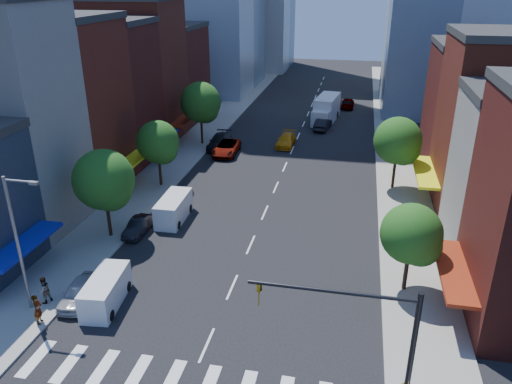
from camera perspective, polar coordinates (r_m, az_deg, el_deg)
ground at (r=30.31m, az=-5.65°, el=-17.02°), size 220.00×220.00×0.00m
sidewalk_left at (r=67.89m, az=-5.95°, el=6.58°), size 5.00×120.00×0.15m
sidewalk_right at (r=65.09m, az=15.65°, el=5.08°), size 5.00×120.00×0.15m
crosswalk at (r=28.21m, az=-7.54°, el=-20.83°), size 19.00×3.00×0.01m
bldg_left_2 at (r=52.34m, az=-21.87°, el=8.95°), size 12.00×9.00×16.00m
bldg_left_3 at (r=59.54m, az=-17.45°, el=10.64°), size 12.00×8.00×15.00m
bldg_left_4 at (r=66.77m, az=-14.08°, el=13.18°), size 12.00×9.00×17.00m
bldg_left_5 at (r=75.67m, az=-10.86°, el=13.05°), size 12.00×10.00×13.00m
bldg_right_3 at (r=58.98m, az=24.94°, el=8.43°), size 12.00×10.00×13.00m
traffic_signal at (r=23.39m, az=15.66°, el=-18.98°), size 7.24×2.24×8.00m
streetlight at (r=33.16m, az=-25.47°, el=-4.65°), size 2.25×0.25×9.00m
tree_left_near at (r=40.58m, az=-16.84°, el=1.08°), size 4.80×4.80×7.30m
tree_left_mid at (r=49.99m, az=-11.03°, el=5.44°), size 4.20×4.20×6.65m
tree_left_far at (r=62.47m, az=-6.24°, el=9.96°), size 5.00×5.00×7.75m
tree_right_near at (r=33.82m, az=17.55°, el=-4.88°), size 4.00×4.00×6.20m
tree_right_far at (r=50.20m, az=16.04°, el=5.43°), size 4.60×4.60×7.20m
parked_car_front at (r=35.09m, az=-19.51°, el=-10.69°), size 2.06×4.32×1.42m
parked_car_second at (r=42.38m, az=-13.29°, el=-3.84°), size 1.39×3.88×1.27m
parked_car_third at (r=59.83m, az=-3.39°, el=5.07°), size 2.84×5.86×1.61m
parked_car_rear at (r=62.12m, az=-4.18°, el=5.77°), size 2.43×5.75×1.65m
cargo_van_near at (r=34.04m, az=-16.87°, el=-10.90°), size 2.34×4.82×1.98m
cargo_van_far at (r=43.86m, az=-9.45°, el=-1.94°), size 2.17×5.02×2.11m
taxi at (r=62.94m, az=3.46°, el=5.94°), size 2.24×5.14×1.47m
traffic_car_oncoming at (r=70.28m, az=7.61°, el=7.69°), size 2.20×4.91×1.57m
traffic_car_far at (r=83.10m, az=10.44°, el=9.99°), size 2.06×4.89×1.65m
box_truck at (r=74.61m, az=8.02°, el=9.30°), size 3.66×9.06×3.54m
pedestrian_near at (r=33.61m, az=-23.67°, el=-12.17°), size 0.62×0.81×1.98m
pedestrian_far at (r=35.39m, az=-23.09°, el=-10.29°), size 1.01×1.11×1.84m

